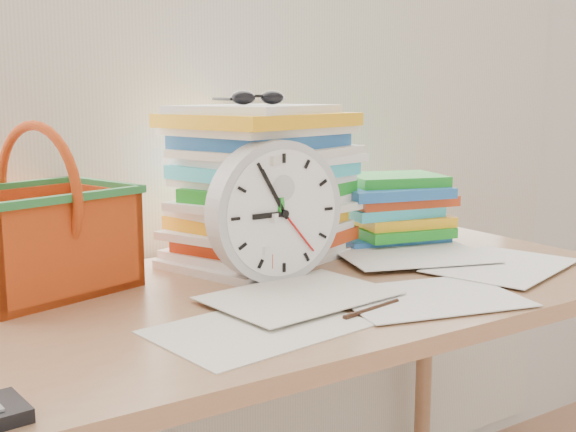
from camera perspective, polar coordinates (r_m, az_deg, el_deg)
desk at (r=1.35m, az=-0.07°, el=-8.60°), size 1.40×0.70×0.75m
paper_stack at (r=1.50m, az=-2.04°, el=2.55°), size 0.45×0.41×0.33m
clock at (r=1.34m, az=-1.03°, el=0.37°), size 0.27×0.05×0.27m
sunglasses at (r=1.48m, az=-2.39°, el=9.33°), size 0.14×0.12×0.03m
book_stack at (r=1.70m, az=8.23°, el=0.51°), size 0.30×0.25×0.16m
basket at (r=1.34m, az=-19.11°, el=0.48°), size 0.35×0.30×0.30m
pen at (r=1.19m, az=6.64°, el=-7.32°), size 0.13×0.03×0.01m
scattered_papers at (r=1.33m, az=-0.07°, el=-5.30°), size 1.26×0.42×0.02m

